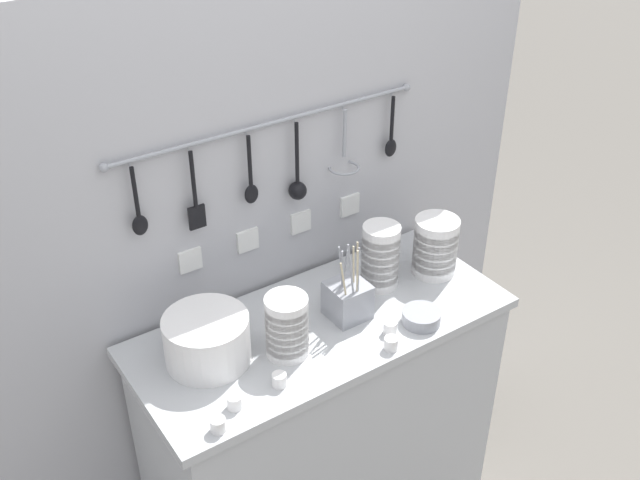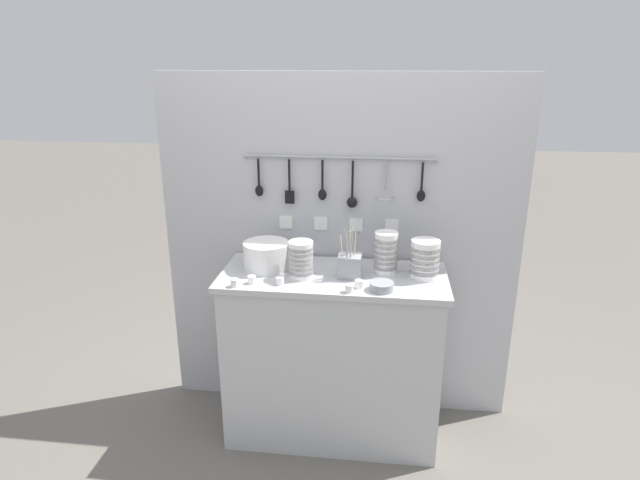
{
  "view_description": "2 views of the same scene",
  "coord_description": "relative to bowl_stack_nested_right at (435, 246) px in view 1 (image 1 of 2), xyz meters",
  "views": [
    {
      "loc": [
        -0.98,
        -1.43,
        2.33
      ],
      "look_at": [
        0.01,
        0.02,
        1.21
      ],
      "focal_mm": 42.0,
      "sensor_mm": 36.0,
      "label": 1
    },
    {
      "loc": [
        0.24,
        -2.48,
        1.96
      ],
      "look_at": [
        -0.07,
        0.01,
        1.11
      ],
      "focal_mm": 30.0,
      "sensor_mm": 36.0,
      "label": 2
    }
  ],
  "objects": [
    {
      "name": "counter",
      "position": [
        -0.45,
        -0.02,
        -0.56
      ],
      "size": [
        1.14,
        0.49,
        0.93
      ],
      "color": "#B7BABC",
      "rests_on": "ground"
    },
    {
      "name": "back_wall",
      "position": [
        -0.45,
        0.27,
        -0.07
      ],
      "size": [
        1.94,
        0.11,
        1.9
      ],
      "color": "#B2B2B7",
      "rests_on": "ground"
    },
    {
      "name": "bowl_stack_nested_right",
      "position": [
        0.0,
        0.0,
        0.0
      ],
      "size": [
        0.14,
        0.14,
        0.19
      ],
      "color": "white",
      "rests_on": "counter"
    },
    {
      "name": "bowl_stack_tall_left",
      "position": [
        -0.19,
        0.04,
        0.01
      ],
      "size": [
        0.12,
        0.12,
        0.21
      ],
      "color": "white",
      "rests_on": "counter"
    },
    {
      "name": "bowl_stack_short_front",
      "position": [
        -0.6,
        -0.07,
        -0.0
      ],
      "size": [
        0.12,
        0.12,
        0.19
      ],
      "color": "white",
      "rests_on": "counter"
    },
    {
      "name": "plate_stack",
      "position": [
        -0.8,
        0.03,
        -0.03
      ],
      "size": [
        0.24,
        0.24,
        0.14
      ],
      "color": "white",
      "rests_on": "counter"
    },
    {
      "name": "steel_mixing_bowl",
      "position": [
        -0.21,
        -0.18,
        -0.08
      ],
      "size": [
        0.12,
        0.12,
        0.04
      ],
      "color": "#93969E",
      "rests_on": "counter"
    },
    {
      "name": "cutlery_caddy",
      "position": [
        -0.37,
        -0.03,
        -0.04
      ],
      "size": [
        0.11,
        0.11,
        0.27
      ],
      "color": "#93969E",
      "rests_on": "counter"
    },
    {
      "name": "cup_centre",
      "position": [
        -0.67,
        0.16,
        -0.08
      ],
      "size": [
        0.04,
        0.04,
        0.04
      ],
      "color": "white",
      "rests_on": "counter"
    },
    {
      "name": "cup_back_right",
      "position": [
        -0.83,
        -0.18,
        -0.08
      ],
      "size": [
        0.04,
        0.04,
        0.04
      ],
      "color": "white",
      "rests_on": "counter"
    },
    {
      "name": "cup_beside_plates",
      "position": [
        -0.35,
        -0.22,
        -0.08
      ],
      "size": [
        0.04,
        0.04,
        0.04
      ],
      "color": "white",
      "rests_on": "counter"
    },
    {
      "name": "cup_front_right",
      "position": [
        -0.9,
        -0.22,
        -0.08
      ],
      "size": [
        0.04,
        0.04,
        0.04
      ],
      "color": "white",
      "rests_on": "counter"
    },
    {
      "name": "cup_front_left",
      "position": [
        -0.69,
        -0.17,
        -0.08
      ],
      "size": [
        0.04,
        0.04,
        0.04
      ],
      "color": "white",
      "rests_on": "counter"
    },
    {
      "name": "cup_mid_row",
      "position": [
        -0.31,
        -0.17,
        -0.08
      ],
      "size": [
        0.04,
        0.04,
        0.04
      ],
      "color": "white",
      "rests_on": "counter"
    }
  ]
}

